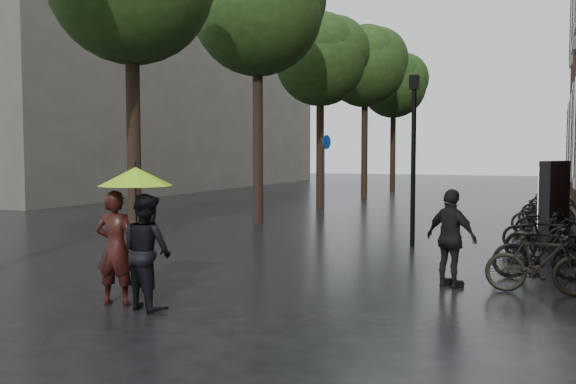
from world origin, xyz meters
The scene contains 11 objects.
ground centered at (0.00, 0.00, 0.00)m, with size 120.00×120.00×0.00m, color black.
bg_building centered at (-22.00, 28.00, 7.00)m, with size 16.00×30.00×14.00m, color #47423D.
street_trees centered at (-3.99, 15.91, 6.34)m, with size 4.33×34.03×8.91m.
person_burgundy centered at (-1.08, 2.66, 0.85)m, with size 0.62×0.41×1.70m, color black.
person_black centered at (-0.52, 2.66, 0.83)m, with size 0.81×0.63×1.66m, color black.
lime_umbrella centered at (-0.73, 2.71, 1.90)m, with size 1.07×1.07×1.58m.
pedestrian_walking centered at (3.26, 5.89, 0.82)m, with size 0.96×0.40×1.65m, color black.
parked_bicycles centered at (4.64, 13.40, 0.47)m, with size 1.91×16.15×0.99m.
ad_lightbox centered at (4.80, 12.37, 1.03)m, with size 0.31×1.36×2.04m.
lamp_post centered at (1.72, 10.02, 2.47)m, with size 0.21×0.21×4.08m.
cycle_sign centered at (-3.16, 17.18, 1.94)m, with size 0.15×0.53×2.93m.
Camera 1 is at (4.82, -4.45, 2.24)m, focal length 38.00 mm.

